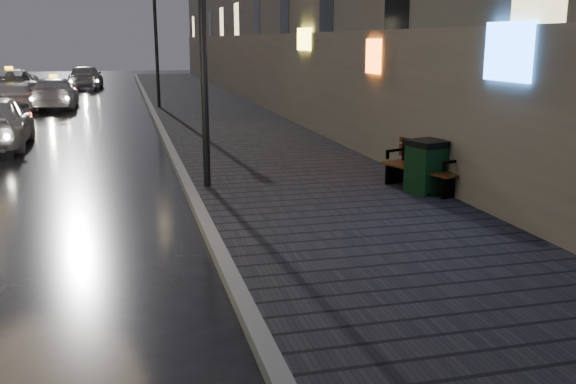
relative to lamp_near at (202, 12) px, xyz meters
name	(u,v)px	position (x,y,z in m)	size (l,w,h in m)	color
ground	(105,334)	(-1.85, -6.00, -3.49)	(120.00, 120.00, 0.00)	black
sidewalk	(209,110)	(2.05, 15.00, -3.41)	(4.60, 58.00, 0.15)	black
curb	(152,111)	(-0.35, 15.00, -3.41)	(0.20, 58.00, 0.15)	slate
lamp_near	(202,12)	(0.00, 0.00, 0.00)	(0.36, 0.36, 5.28)	black
lamp_far	(156,27)	(0.00, 16.00, 0.00)	(0.36, 0.36, 5.28)	black
bench	(425,166)	(4.04, -1.35, -2.88)	(1.18, 1.89, 0.91)	black
trash_bin	(427,166)	(3.95, -1.59, -2.83)	(0.81, 0.81, 1.00)	black
taxi_mid	(55,93)	(-4.43, 18.04, -2.82)	(1.88, 4.63, 1.34)	silver
taxi_far	(11,87)	(-6.65, 20.76, -2.68)	(2.68, 5.81, 1.62)	silver
car_far	(86,77)	(-3.65, 29.69, -2.74)	(1.77, 4.41, 1.50)	#9F9FA7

